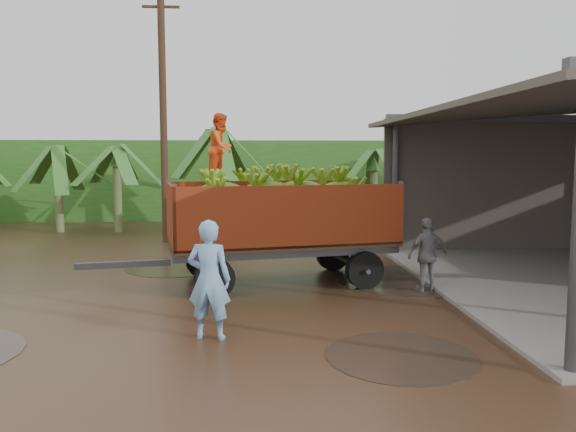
% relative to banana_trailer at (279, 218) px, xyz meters
% --- Properties ---
extents(ground, '(100.00, 100.00, 0.00)m').
position_rel_banana_trailer_xyz_m(ground, '(-1.70, -2.04, -1.50)').
color(ground, black).
rests_on(ground, ground).
extents(hedge_north, '(22.00, 3.00, 3.60)m').
position_rel_banana_trailer_xyz_m(hedge_north, '(-3.70, 13.96, 0.30)').
color(hedge_north, '#2D661E').
rests_on(hedge_north, ground).
extents(banana_trailer, '(7.01, 3.33, 3.87)m').
position_rel_banana_trailer_xyz_m(banana_trailer, '(0.00, 0.00, 0.00)').
color(banana_trailer, '#B33B19').
rests_on(banana_trailer, ground).
extents(man_blue, '(0.77, 0.58, 1.91)m').
position_rel_banana_trailer_xyz_m(man_blue, '(-1.29, -3.88, -0.54)').
color(man_blue, '#7CB0E3').
rests_on(man_blue, ground).
extents(man_grey, '(1.00, 0.62, 1.59)m').
position_rel_banana_trailer_xyz_m(man_grey, '(3.13, -1.01, -0.70)').
color(man_grey, slate).
rests_on(man_grey, ground).
extents(utility_pole, '(1.20, 0.24, 8.34)m').
position_rel_banana_trailer_xyz_m(utility_pole, '(-3.53, 6.35, 2.73)').
color(utility_pole, '#47301E').
rests_on(utility_pole, ground).
extents(banana_plants, '(25.06, 21.67, 4.24)m').
position_rel_banana_trailer_xyz_m(banana_plants, '(-6.66, 4.43, 0.40)').
color(banana_plants, '#2D661E').
rests_on(banana_plants, ground).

